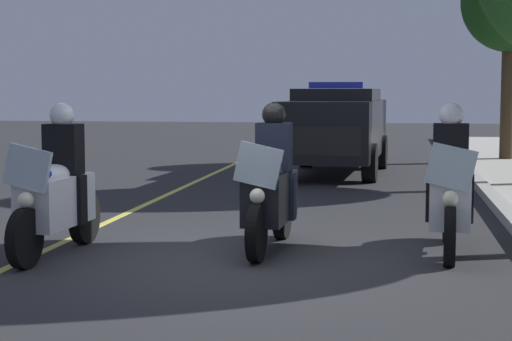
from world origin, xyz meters
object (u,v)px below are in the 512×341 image
police_motorcycle_lead_right (271,190)px  police_suv (335,126)px  police_motorcycle_trailing (450,192)px  police_motorcycle_lead_left (57,194)px  tree_behind_suv (511,3)px

police_motorcycle_lead_right → police_suv: police_suv is taller
police_suv → police_motorcycle_trailing: bearing=12.1°
police_motorcycle_lead_left → police_motorcycle_lead_right: same height
police_motorcycle_lead_left → police_suv: police_suv is taller
police_suv → tree_behind_suv: bearing=132.4°
police_suv → tree_behind_suv: tree_behind_suv is taller
police_motorcycle_lead_right → tree_behind_suv: 14.03m
police_motorcycle_lead_left → police_motorcycle_lead_right: size_ratio=1.00×
police_motorcycle_lead_right → tree_behind_suv: size_ratio=0.40×
police_motorcycle_lead_left → police_suv: size_ratio=0.43×
police_motorcycle_lead_left → police_motorcycle_trailing: bearing=100.9°
police_motorcycle_lead_left → tree_behind_suv: size_ratio=0.40×
police_motorcycle_lead_right → police_motorcycle_trailing: size_ratio=1.00×
police_motorcycle_trailing → police_suv: size_ratio=0.43×
police_motorcycle_trailing → tree_behind_suv: (-12.79, 2.26, 3.39)m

